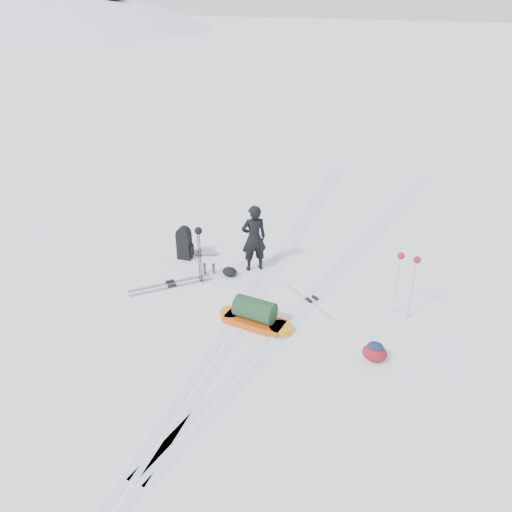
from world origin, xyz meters
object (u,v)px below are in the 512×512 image
object	(u,v)px
expedition_rucksack	(187,244)
ski_poles_black	(199,238)
skier	(254,238)
pulk_sled	(255,315)

from	to	relation	value
expedition_rucksack	ski_poles_black	xyz separation A→B (m)	(0.86, -0.88, 0.73)
skier	expedition_rucksack	xyz separation A→B (m)	(-1.68, -0.15, -0.41)
skier	pulk_sled	world-z (taller)	skier
expedition_rucksack	ski_poles_black	distance (m)	1.43
pulk_sled	expedition_rucksack	xyz separation A→B (m)	(-2.58, 1.84, 0.16)
skier	pulk_sled	distance (m)	2.25
skier	pulk_sled	xyz separation A→B (m)	(0.90, -1.98, -0.57)
pulk_sled	expedition_rucksack	distance (m)	3.17
ski_poles_black	pulk_sled	bearing A→B (deg)	-52.79
skier	ski_poles_black	size ratio (longest dim) A/B	1.17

